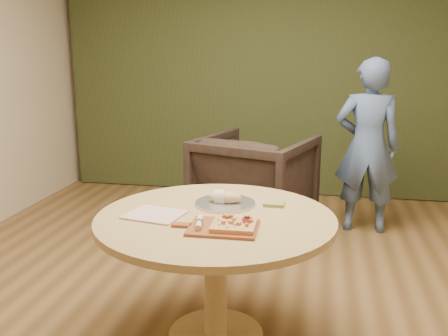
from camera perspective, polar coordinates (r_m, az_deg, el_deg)
room_shell at (r=2.84m, az=0.47°, el=8.50°), size 5.04×6.04×2.84m
curtain at (r=5.71m, az=5.88°, el=10.97°), size 4.80×0.14×2.78m
pedestal_table at (r=2.81m, az=-0.97°, el=-8.18°), size 1.33×1.33×0.75m
pizza_paddle at (r=2.56m, az=-0.31°, el=-6.82°), size 0.45×0.29×0.01m
flatbread_pizza at (r=2.55m, az=1.18°, el=-6.45°), size 0.23×0.23×0.04m
cutlery_roll at (r=2.58m, az=-2.84°, el=-6.21°), size 0.06×0.20×0.03m
newspaper at (r=2.79m, az=-7.91°, el=-5.30°), size 0.34×0.30×0.01m
serving_tray at (r=2.95m, az=0.13°, el=-4.07°), size 0.36×0.36×0.02m
bread_roll at (r=2.94m, az=-0.04°, el=-3.39°), size 0.19×0.09×0.09m
green_packet at (r=2.95m, az=5.73°, el=-4.08°), size 0.12×0.10×0.02m
armchair at (r=4.63m, az=3.58°, el=-1.03°), size 1.18×1.14×0.97m
person_standing at (r=4.66m, az=16.07°, el=2.38°), size 0.58×0.39×1.58m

